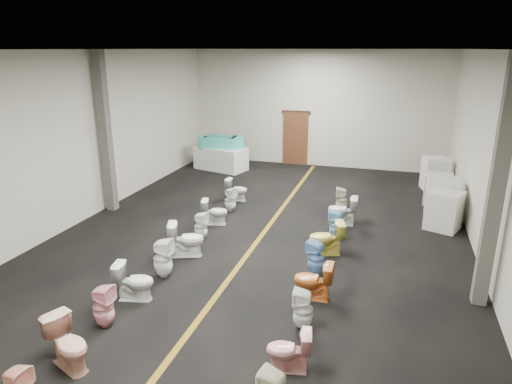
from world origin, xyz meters
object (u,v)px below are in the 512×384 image
toilet_left_9 (230,200)px  toilet_left_10 (237,190)px  appliance_crate_a (444,210)px  toilet_right_3 (289,351)px  display_table (221,158)px  appliance_crate_d (435,174)px  toilet_right_6 (316,258)px  toilet_right_10 (342,200)px  toilet_right_8 (336,225)px  toilet_right_7 (326,238)px  toilet_right_9 (342,210)px  toilet_left_2 (68,344)px  toilet_right_5 (313,281)px  bathtub (221,142)px  toilet_left_3 (103,306)px  toilet_left_5 (163,258)px  toilet_left_7 (201,226)px  toilet_right_4 (303,310)px  toilet_left_6 (186,239)px  toilet_left_4 (134,281)px  appliance_crate_b (442,199)px  toilet_left_8 (215,212)px  appliance_crate_c (438,189)px

toilet_left_9 → toilet_left_10: size_ratio=1.05×
appliance_crate_a → toilet_right_3: size_ratio=1.50×
display_table → appliance_crate_d: (7.78, -0.41, 0.10)m
toilet_right_6 → toilet_right_10: bearing=-157.9°
toilet_right_8 → toilet_right_7: bearing=3.7°
toilet_right_9 → toilet_left_2: bearing=-25.8°
toilet_left_2 → toilet_right_5: toilet_left_2 is taller
bathtub → toilet_left_3: bearing=-81.5°
toilet_left_5 → toilet_left_7: 2.02m
toilet_left_2 → toilet_right_4: 3.66m
toilet_left_6 → toilet_right_4: size_ratio=1.10×
toilet_left_4 → toilet_left_6: bearing=-15.7°
toilet_left_2 → toilet_right_8: toilet_left_2 is taller
bathtub → appliance_crate_b: size_ratio=1.64×
toilet_left_6 → toilet_left_7: bearing=-17.2°
toilet_right_3 → toilet_right_6: toilet_right_6 is taller
bathtub → toilet_left_5: size_ratio=2.19×
toilet_left_7 → toilet_left_10: (-0.17, 3.15, -0.01)m
toilet_left_4 → toilet_right_8: 5.13m
toilet_left_9 → toilet_right_7: (3.08, -2.05, 0.04)m
toilet_right_3 → toilet_left_8: bearing=-158.2°
appliance_crate_b → toilet_left_8: (-5.83, -2.22, -0.22)m
appliance_crate_b → toilet_left_7: bearing=-150.2°
appliance_crate_a → toilet_left_9: size_ratio=1.39×
appliance_crate_d → toilet_left_2: 12.47m
appliance_crate_b → toilet_left_6: appliance_crate_b is taller
toilet_left_3 → toilet_left_9: 6.00m
toilet_right_7 → toilet_right_10: size_ratio=1.09×
bathtub → toilet_right_8: (5.19, -5.54, -0.70)m
toilet_left_7 → toilet_right_3: 5.14m
appliance_crate_d → toilet_left_7: size_ratio=1.51×
display_table → toilet_left_10: size_ratio=2.87×
display_table → toilet_right_10: display_table is taller
toilet_left_2 → appliance_crate_c: bearing=-8.0°
toilet_left_7 → toilet_right_8: bearing=-69.9°
appliance_crate_d → toilet_right_9: 4.84m
appliance_crate_d → toilet_right_4: bearing=-106.0°
bathtub → toilet_left_8: bearing=-72.5°
appliance_crate_d → toilet_right_9: size_ratio=1.37×
appliance_crate_c → toilet_left_7: size_ratio=1.25×
toilet_right_5 → toilet_right_6: 0.98m
toilet_left_2 → toilet_right_3: toilet_left_2 is taller
appliance_crate_b → toilet_left_3: appliance_crate_b is taller
toilet_left_7 → toilet_left_10: 3.16m
bathtub → toilet_right_4: bathtub is taller
toilet_left_2 → toilet_right_6: toilet_left_2 is taller
toilet_left_8 → toilet_right_3: 6.06m
toilet_left_9 → toilet_left_7: bearing=-155.3°
toilet_right_9 → toilet_right_10: bearing=-173.9°
bathtub → toilet_right_3: (5.17, -10.63, -0.74)m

